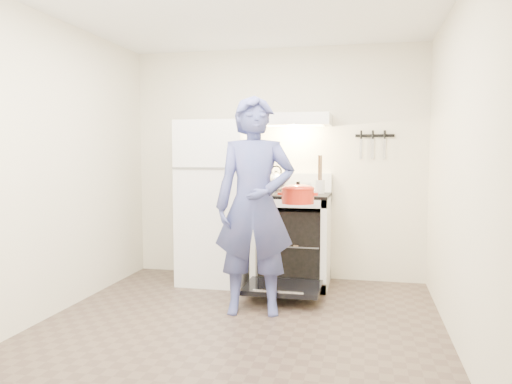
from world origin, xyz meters
The scene contains 15 objects.
floor centered at (0.00, 0.00, 0.00)m, with size 3.60×3.60×0.00m, color #4B3E33.
back_wall centered at (0.00, 1.80, 1.25)m, with size 3.20×0.02×2.50m, color beige.
refrigerator centered at (-0.58, 1.45, 0.85)m, with size 0.70×0.70×1.70m, color white.
stove_body centered at (0.23, 1.48, 0.46)m, with size 0.76×0.65×0.92m, color white.
cooktop centered at (0.23, 1.48, 0.94)m, with size 0.76×0.65×0.03m, color black.
backsplash centered at (0.23, 1.76, 1.05)m, with size 0.76×0.07×0.20m, color white.
oven_door centered at (0.23, 0.88, 0.12)m, with size 0.70×0.54×0.04m, color black.
oven_rack centered at (0.23, 1.48, 0.44)m, with size 0.60×0.52×0.01m, color gray.
range_hood centered at (0.23, 1.55, 1.71)m, with size 0.76×0.50×0.12m, color white.
knife_strip centered at (1.05, 1.79, 1.55)m, with size 0.40×0.02×0.03m, color black.
pizza_stone centered at (0.30, 1.40, 0.45)m, with size 0.35×0.35×0.02m, color #906F4F.
tea_kettle centered at (0.02, 1.66, 1.09)m, with size 0.23×0.19×0.28m, color silver, non-canonical shape.
utensil_jar centered at (0.53, 1.22, 1.05)m, with size 0.09×0.09×0.13m, color silver.
person centered at (0.05, 0.50, 0.92)m, with size 0.67×0.44×1.85m, color navy.
dutch_oven centered at (0.38, 0.76, 0.99)m, with size 0.36×0.29×0.23m, color red, non-canonical shape.
Camera 1 is at (0.97, -3.60, 1.37)m, focal length 35.00 mm.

